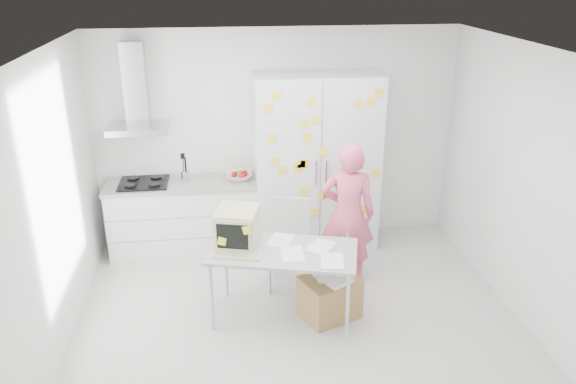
{
  "coord_description": "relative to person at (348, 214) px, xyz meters",
  "views": [
    {
      "loc": [
        -0.7,
        -4.75,
        3.4
      ],
      "look_at": [
        -0.02,
        0.74,
        1.12
      ],
      "focal_mm": 35.0,
      "sensor_mm": 36.0,
      "label": 1
    }
  ],
  "objects": [
    {
      "name": "ceiling",
      "position": [
        -0.65,
        -0.75,
        1.88
      ],
      "size": [
        4.5,
        4.0,
        0.02
      ],
      "primitive_type": "cube",
      "color": "white",
      "rests_on": "walls"
    },
    {
      "name": "chair",
      "position": [
        -0.65,
        -0.01,
        -0.25
      ],
      "size": [
        0.55,
        0.55,
        1.0
      ],
      "rotation": [
        0.0,
        0.0,
        -0.26
      ],
      "color": "#B6B7B4",
      "rests_on": "ground"
    },
    {
      "name": "floor",
      "position": [
        -0.65,
        -0.75,
        -0.83
      ],
      "size": [
        4.5,
        4.0,
        0.02
      ],
      "primitive_type": "cube",
      "color": "silver",
      "rests_on": "ground"
    },
    {
      "name": "tall_cabinet",
      "position": [
        -0.2,
        0.92,
        0.28
      ],
      "size": [
        1.5,
        0.68,
        2.2
      ],
      "color": "silver",
      "rests_on": "ground"
    },
    {
      "name": "desk",
      "position": [
        -1.07,
        -0.55,
        0.05
      ],
      "size": [
        1.58,
        1.07,
        1.15
      ],
      "rotation": [
        0.0,
        0.0,
        -0.26
      ],
      "color": "#A9ADB4",
      "rests_on": "ground"
    },
    {
      "name": "cardboard_box",
      "position": [
        -0.32,
        -0.69,
        -0.6
      ],
      "size": [
        0.67,
        0.61,
        0.48
      ],
      "rotation": [
        0.0,
        0.0,
        0.4
      ],
      "color": "#A58147",
      "rests_on": "ground"
    },
    {
      "name": "person",
      "position": [
        0.0,
        0.0,
        0.0
      ],
      "size": [
        0.68,
        0.53,
        1.65
      ],
      "primitive_type": "imported",
      "rotation": [
        0.0,
        0.0,
        2.89
      ],
      "color": "#E85A7D",
      "rests_on": "ground"
    },
    {
      "name": "range_hood",
      "position": [
        -2.3,
        1.09,
        1.14
      ],
      "size": [
        0.7,
        0.48,
        1.01
      ],
      "color": "silver",
      "rests_on": "walls"
    },
    {
      "name": "counter_run",
      "position": [
        -1.85,
        0.95,
        -0.35
      ],
      "size": [
        1.84,
        0.63,
        1.28
      ],
      "color": "white",
      "rests_on": "ground"
    },
    {
      "name": "walls",
      "position": [
        -0.65,
        -0.03,
        0.53
      ],
      "size": [
        4.52,
        4.01,
        2.7
      ],
      "color": "white",
      "rests_on": "ground"
    }
  ]
}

